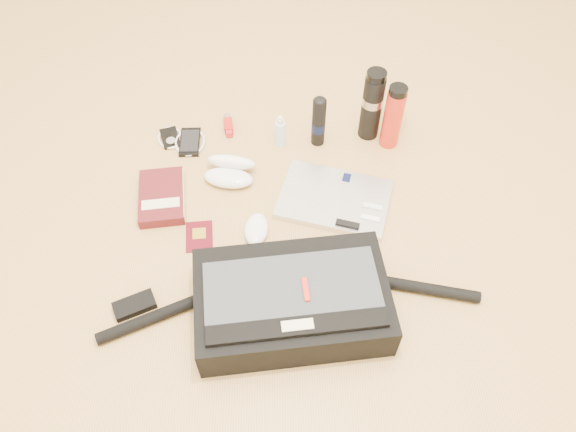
{
  "coord_description": "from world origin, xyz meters",
  "views": [
    {
      "loc": [
        0.01,
        -0.96,
        1.41
      ],
      "look_at": [
        0.03,
        0.05,
        0.06
      ],
      "focal_mm": 35.0,
      "sensor_mm": 36.0,
      "label": 1
    }
  ],
  "objects_px": {
    "laptop": "(335,199)",
    "book": "(162,197)",
    "messenger_bag": "(291,302)",
    "thermos_black": "(372,105)",
    "thermos_red": "(393,117)"
  },
  "relations": [
    {
      "from": "laptop",
      "to": "book",
      "type": "bearing_deg",
      "value": -165.01
    },
    {
      "from": "messenger_bag",
      "to": "laptop",
      "type": "xyz_separation_m",
      "value": [
        0.15,
        0.39,
        -0.05
      ]
    },
    {
      "from": "thermos_black",
      "to": "thermos_red",
      "type": "xyz_separation_m",
      "value": [
        0.07,
        -0.05,
        -0.01
      ]
    },
    {
      "from": "thermos_black",
      "to": "laptop",
      "type": "bearing_deg",
      "value": -114.15
    },
    {
      "from": "book",
      "to": "messenger_bag",
      "type": "bearing_deg",
      "value": -51.85
    },
    {
      "from": "messenger_bag",
      "to": "thermos_red",
      "type": "bearing_deg",
      "value": 55.74
    },
    {
      "from": "book",
      "to": "laptop",
      "type": "bearing_deg",
      "value": -7.9
    },
    {
      "from": "laptop",
      "to": "book",
      "type": "xyz_separation_m",
      "value": [
        -0.55,
        0.01,
        0.01
      ]
    },
    {
      "from": "book",
      "to": "thermos_red",
      "type": "bearing_deg",
      "value": 11.52
    },
    {
      "from": "messenger_bag",
      "to": "thermos_red",
      "type": "distance_m",
      "value": 0.74
    },
    {
      "from": "messenger_bag",
      "to": "laptop",
      "type": "bearing_deg",
      "value": 63.43
    },
    {
      "from": "messenger_bag",
      "to": "book",
      "type": "bearing_deg",
      "value": 128.78
    },
    {
      "from": "thermos_black",
      "to": "thermos_red",
      "type": "height_order",
      "value": "thermos_black"
    },
    {
      "from": "laptop",
      "to": "thermos_black",
      "type": "height_order",
      "value": "thermos_black"
    },
    {
      "from": "book",
      "to": "thermos_red",
      "type": "distance_m",
      "value": 0.8
    }
  ]
}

